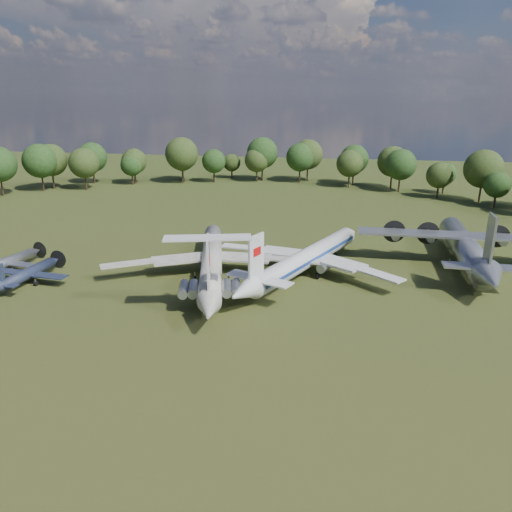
% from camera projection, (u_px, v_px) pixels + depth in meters
% --- Properties ---
extents(ground, '(300.00, 300.00, 0.00)m').
position_uv_depth(ground, '(197.00, 274.00, 80.02)').
color(ground, '#234115').
rests_on(ground, ground).
extents(il62_airliner, '(43.72, 51.25, 4.36)m').
position_uv_depth(il62_airliner, '(212.00, 265.00, 77.92)').
color(il62_airliner, '#B9B9B5').
rests_on(il62_airliner, ground).
extents(tu104_jet, '(46.31, 51.82, 4.26)m').
position_uv_depth(tu104_jet, '(307.00, 261.00, 79.55)').
color(tu104_jet, silver).
rests_on(tu104_jet, ground).
extents(an12_transport, '(35.75, 39.84, 5.18)m').
position_uv_depth(an12_transport, '(465.00, 251.00, 83.00)').
color(an12_transport, '#9A9CA1').
rests_on(an12_transport, ground).
extents(small_prop_west, '(13.91, 17.96, 2.47)m').
position_uv_depth(small_prop_west, '(28.00, 276.00, 75.65)').
color(small_prop_west, black).
rests_on(small_prop_west, ground).
extents(small_prop_northwest, '(15.23, 18.71, 2.44)m').
position_uv_depth(small_prop_northwest, '(6.00, 265.00, 80.75)').
color(small_prop_northwest, '#A9ABB1').
rests_on(small_prop_northwest, ground).
extents(person_on_il62, '(0.57, 0.38, 1.57)m').
position_uv_depth(person_on_il62, '(209.00, 274.00, 65.43)').
color(person_on_il62, brown).
rests_on(person_on_il62, il62_airliner).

